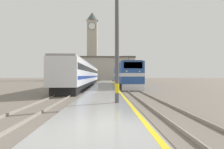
{
  "coord_description": "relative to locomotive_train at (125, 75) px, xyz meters",
  "views": [
    {
      "loc": [
        0.34,
        -6.1,
        1.97
      ],
      "look_at": [
        1.23,
        21.72,
        2.13
      ],
      "focal_mm": 28.0,
      "sensor_mm": 36.0,
      "label": 1
    }
  ],
  "objects": [
    {
      "name": "platform",
      "position": [
        -3.62,
        -0.17,
        -1.89
      ],
      "size": [
        3.75,
        140.0,
        0.28
      ],
      "color": "#999999",
      "rests_on": "ground"
    },
    {
      "name": "catenary_mast",
      "position": [
        -2.51,
        -20.33,
        2.17
      ],
      "size": [
        2.92,
        0.28,
        7.85
      ],
      "color": "#4C4C51",
      "rests_on": "platform"
    },
    {
      "name": "locomotive_train",
      "position": [
        0.0,
        0.0,
        0.0
      ],
      "size": [
        2.92,
        19.98,
        4.95
      ],
      "color": "black",
      "rests_on": "ground"
    },
    {
      "name": "rail_track_near",
      "position": [
        -0.0,
        -0.17,
        -2.0
      ],
      "size": [
        2.84,
        140.0,
        0.16
      ],
      "color": "#70665B",
      "rests_on": "ground"
    },
    {
      "name": "passenger_train",
      "position": [
        -7.34,
        1.92,
        0.08
      ],
      "size": [
        2.92,
        35.39,
        3.91
      ],
      "color": "black",
      "rests_on": "ground"
    },
    {
      "name": "clock_tower",
      "position": [
        -9.46,
        44.63,
        13.6
      ],
      "size": [
        5.21,
        5.21,
        29.51
      ],
      "color": "#ADA393",
      "rests_on": "ground"
    },
    {
      "name": "ground_plane",
      "position": [
        -3.63,
        4.83,
        -2.03
      ],
      "size": [
        200.0,
        200.0,
        0.0
      ],
      "primitive_type": "plane",
      "color": "#70665B"
    },
    {
      "name": "station_building",
      "position": [
        -3.67,
        38.58,
        2.64
      ],
      "size": [
        22.98,
        9.22,
        9.3
      ],
      "color": "#A8A399",
      "rests_on": "ground"
    },
    {
      "name": "rail_track_far",
      "position": [
        -7.34,
        -0.17,
        -2.0
      ],
      "size": [
        2.83,
        140.0,
        0.16
      ],
      "color": "#70665B",
      "rests_on": "ground"
    }
  ]
}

